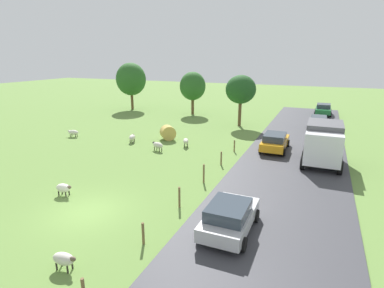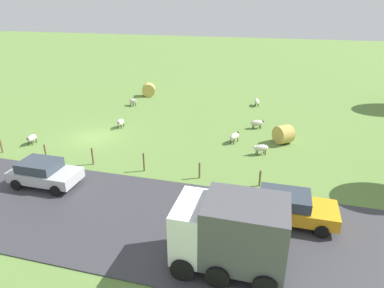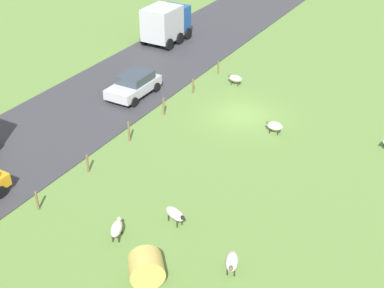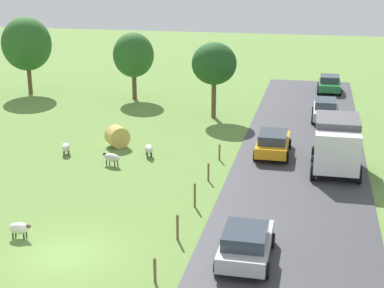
{
  "view_description": "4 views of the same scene",
  "coord_description": "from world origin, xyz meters",
  "px_view_note": "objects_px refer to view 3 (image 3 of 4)",
  "views": [
    {
      "loc": [
        10.93,
        -11.33,
        8.04
      ],
      "look_at": [
        2.52,
        8.35,
        1.86
      ],
      "focal_mm": 28.58,
      "sensor_mm": 36.0,
      "label": 1
    },
    {
      "loc": [
        22.42,
        14.19,
        10.37
      ],
      "look_at": [
        2.39,
        8.83,
        1.41
      ],
      "focal_mm": 31.57,
      "sensor_mm": 36.0,
      "label": 2
    },
    {
      "loc": [
        -12.15,
        27.2,
        15.86
      ],
      "look_at": [
        -0.42,
        6.97,
        1.67
      ],
      "focal_mm": 49.37,
      "sensor_mm": 36.0,
      "label": 3
    },
    {
      "loc": [
        9.95,
        -20.48,
        11.97
      ],
      "look_at": [
        3.13,
        10.89,
        1.79
      ],
      "focal_mm": 54.36,
      "sensor_mm": 36.0,
      "label": 4
    }
  ],
  "objects_px": {
    "sheep_0": "(235,79)",
    "hay_bale_0": "(146,268)",
    "sheep_1": "(275,126)",
    "car_0": "(134,84)",
    "sheep_5": "(117,228)",
    "sheep_2": "(175,214)",
    "sheep_6": "(232,262)",
    "truck_1": "(166,23)"
  },
  "relations": [
    {
      "from": "sheep_1",
      "to": "sheep_0",
      "type": "bearing_deg",
      "value": -44.7
    },
    {
      "from": "car_0",
      "to": "sheep_6",
      "type": "bearing_deg",
      "value": 138.75
    },
    {
      "from": "sheep_5",
      "to": "hay_bale_0",
      "type": "xyz_separation_m",
      "value": [
        -2.63,
        1.51,
        0.19
      ]
    },
    {
      "from": "hay_bale_0",
      "to": "sheep_0",
      "type": "bearing_deg",
      "value": -74.44
    },
    {
      "from": "sheep_0",
      "to": "hay_bale_0",
      "type": "relative_size",
      "value": 0.76
    },
    {
      "from": "sheep_1",
      "to": "truck_1",
      "type": "relative_size",
      "value": 0.25
    },
    {
      "from": "sheep_2",
      "to": "car_0",
      "type": "height_order",
      "value": "car_0"
    },
    {
      "from": "sheep_0",
      "to": "hay_bale_0",
      "type": "xyz_separation_m",
      "value": [
        -5.22,
        18.74,
        0.23
      ]
    },
    {
      "from": "sheep_5",
      "to": "truck_1",
      "type": "relative_size",
      "value": 0.29
    },
    {
      "from": "sheep_0",
      "to": "sheep_5",
      "type": "relative_size",
      "value": 0.89
    },
    {
      "from": "sheep_2",
      "to": "sheep_5",
      "type": "xyz_separation_m",
      "value": [
        1.72,
        2.16,
        -0.0
      ]
    },
    {
      "from": "sheep_2",
      "to": "sheep_5",
      "type": "distance_m",
      "value": 2.76
    },
    {
      "from": "sheep_1",
      "to": "hay_bale_0",
      "type": "bearing_deg",
      "value": 90.66
    },
    {
      "from": "sheep_1",
      "to": "car_0",
      "type": "height_order",
      "value": "car_0"
    },
    {
      "from": "hay_bale_0",
      "to": "sheep_6",
      "type": "bearing_deg",
      "value": -140.53
    },
    {
      "from": "car_0",
      "to": "hay_bale_0",
      "type": "bearing_deg",
      "value": 127.11
    },
    {
      "from": "sheep_5",
      "to": "car_0",
      "type": "bearing_deg",
      "value": -57.61
    },
    {
      "from": "hay_bale_0",
      "to": "truck_1",
      "type": "distance_m",
      "value": 27.32
    },
    {
      "from": "sheep_5",
      "to": "hay_bale_0",
      "type": "height_order",
      "value": "hay_bale_0"
    },
    {
      "from": "hay_bale_0",
      "to": "car_0",
      "type": "xyz_separation_m",
      "value": [
        10.36,
        -13.7,
        0.14
      ]
    },
    {
      "from": "sheep_0",
      "to": "car_0",
      "type": "xyz_separation_m",
      "value": [
        5.14,
        5.04,
        0.37
      ]
    },
    {
      "from": "sheep_6",
      "to": "truck_1",
      "type": "distance_m",
      "value": 27.03
    },
    {
      "from": "sheep_1",
      "to": "sheep_5",
      "type": "bearing_deg",
      "value": 78.56
    },
    {
      "from": "truck_1",
      "to": "car_0",
      "type": "relative_size",
      "value": 1.03
    },
    {
      "from": "sheep_5",
      "to": "car_0",
      "type": "distance_m",
      "value": 14.44
    },
    {
      "from": "sheep_5",
      "to": "sheep_2",
      "type": "bearing_deg",
      "value": -128.61
    },
    {
      "from": "sheep_5",
      "to": "car_0",
      "type": "height_order",
      "value": "car_0"
    },
    {
      "from": "sheep_0",
      "to": "hay_bale_0",
      "type": "bearing_deg",
      "value": 105.56
    },
    {
      "from": "sheep_2",
      "to": "car_0",
      "type": "distance_m",
      "value": 13.79
    },
    {
      "from": "sheep_6",
      "to": "hay_bale_0",
      "type": "relative_size",
      "value": 0.88
    },
    {
      "from": "sheep_2",
      "to": "truck_1",
      "type": "height_order",
      "value": "truck_1"
    },
    {
      "from": "sheep_1",
      "to": "sheep_5",
      "type": "distance_m",
      "value": 12.47
    },
    {
      "from": "sheep_2",
      "to": "hay_bale_0",
      "type": "height_order",
      "value": "hay_bale_0"
    },
    {
      "from": "sheep_1",
      "to": "truck_1",
      "type": "height_order",
      "value": "truck_1"
    },
    {
      "from": "sheep_6",
      "to": "car_0",
      "type": "xyz_separation_m",
      "value": [
        13.07,
        -11.47,
        0.36
      ]
    },
    {
      "from": "sheep_6",
      "to": "car_0",
      "type": "relative_size",
      "value": 0.31
    },
    {
      "from": "sheep_2",
      "to": "car_0",
      "type": "relative_size",
      "value": 0.32
    },
    {
      "from": "sheep_5",
      "to": "truck_1",
      "type": "distance_m",
      "value": 24.73
    },
    {
      "from": "sheep_2",
      "to": "truck_1",
      "type": "xyz_separation_m",
      "value": [
        13.11,
        -19.76,
        1.21
      ]
    },
    {
      "from": "sheep_1",
      "to": "car_0",
      "type": "xyz_separation_m",
      "value": [
        10.21,
        0.04,
        0.36
      ]
    },
    {
      "from": "hay_bale_0",
      "to": "car_0",
      "type": "distance_m",
      "value": 17.18
    },
    {
      "from": "sheep_0",
      "to": "sheep_6",
      "type": "relative_size",
      "value": 0.87
    }
  ]
}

